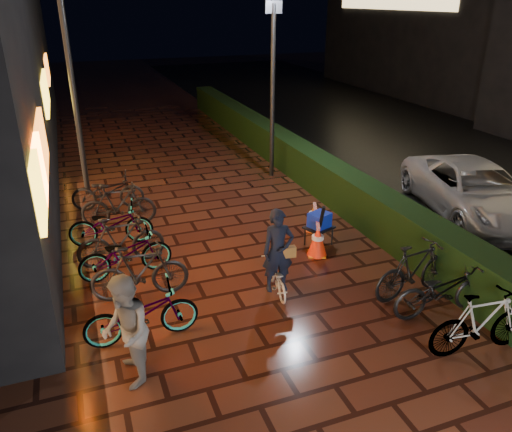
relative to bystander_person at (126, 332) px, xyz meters
name	(u,v)px	position (x,y,z in m)	size (l,w,h in m)	color
ground	(301,339)	(2.63, 0.00, -0.83)	(80.00, 80.00, 0.00)	#381911
asphalt_road	(500,176)	(11.63, 5.00, -0.82)	(11.00, 60.00, 0.01)	black
hedge	(288,152)	(5.93, 8.00, -0.33)	(0.70, 20.00, 1.00)	black
bystander_person	(126,332)	(0.00, 0.00, 0.00)	(0.80, 0.63, 1.65)	slate
van	(474,190)	(8.66, 2.98, -0.18)	(2.13, 4.61, 1.28)	#B4B4B9
lamp_post_hedge	(273,85)	(5.17, 7.46, 1.85)	(0.47, 0.14, 4.87)	black
lamp_post_sf	(72,80)	(-0.13, 7.92, 2.22)	(0.53, 0.23, 5.53)	black
cyclist	(277,263)	(2.79, 1.37, -0.21)	(0.62, 1.19, 1.65)	silver
traffic_barrier	(316,228)	(4.39, 3.00, -0.50)	(0.95, 1.59, 0.66)	#FF2C0D
cart_assembly	(319,222)	(4.37, 2.81, -0.27)	(0.71, 0.76, 1.08)	black
parked_bikes_storefront	(121,237)	(0.33, 3.69, -0.34)	(2.08, 6.41, 1.04)	black
parked_bikes_hedge	(444,292)	(5.06, -0.31, -0.33)	(1.90, 2.35, 1.04)	black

